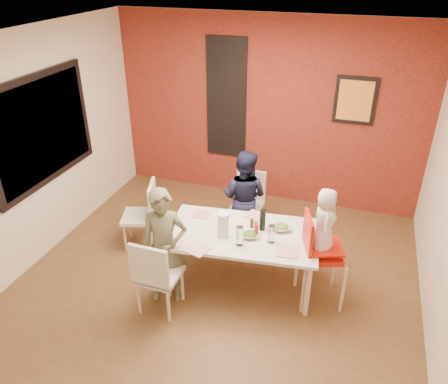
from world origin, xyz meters
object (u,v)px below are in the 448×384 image
(chair_far, at_px, (249,199))
(wine_bottle, at_px, (263,220))
(child_near, at_px, (165,247))
(dining_table, at_px, (242,237))
(child_far, at_px, (244,197))
(chair_near, at_px, (155,274))
(high_chair, at_px, (318,251))
(toddler, at_px, (324,222))
(chair_left, at_px, (145,212))
(paper_towel_roll, at_px, (223,225))

(chair_far, bearing_deg, wine_bottle, -65.92)
(child_near, bearing_deg, dining_table, 13.33)
(child_far, bearing_deg, chair_near, 80.05)
(high_chair, relative_size, toddler, 1.45)
(chair_left, height_order, child_near, child_near)
(toddler, bearing_deg, chair_near, 103.82)
(chair_far, xyz_separation_m, wine_bottle, (0.41, -0.96, 0.33))
(chair_near, xyz_separation_m, wine_bottle, (0.89, 0.87, 0.31))
(paper_towel_roll, bearing_deg, chair_left, 159.37)
(chair_far, height_order, toddler, toddler)
(chair_left, xyz_separation_m, child_far, (1.15, 0.52, 0.14))
(child_far, bearing_deg, toddler, 148.63)
(dining_table, height_order, chair_left, chair_left)
(child_near, bearing_deg, paper_towel_roll, 14.18)
(high_chair, bearing_deg, chair_far, 24.29)
(chair_left, bearing_deg, dining_table, 58.47)
(child_far, xyz_separation_m, wine_bottle, (0.42, -0.72, 0.17))
(chair_far, bearing_deg, high_chair, -45.68)
(dining_table, relative_size, child_far, 1.37)
(chair_near, distance_m, high_chair, 1.70)
(dining_table, xyz_separation_m, chair_far, (-0.23, 1.09, -0.14))
(chair_near, xyz_separation_m, chair_far, (0.48, 1.82, -0.02))
(high_chair, xyz_separation_m, paper_towel_roll, (-1.01, -0.11, 0.18))
(chair_far, height_order, high_chair, high_chair)
(chair_far, xyz_separation_m, child_near, (-0.48, -1.58, 0.19))
(dining_table, bearing_deg, paper_towel_roll, -147.53)
(dining_table, relative_size, paper_towel_roll, 6.26)
(chair_near, relative_size, chair_far, 1.05)
(high_chair, relative_size, wine_bottle, 4.28)
(child_near, bearing_deg, chair_far, 51.59)
(chair_near, bearing_deg, chair_far, -103.67)
(chair_near, height_order, chair_far, chair_near)
(chair_far, xyz_separation_m, paper_towel_roll, (0.04, -1.21, 0.34))
(dining_table, bearing_deg, toddler, 0.27)
(child_near, xyz_separation_m, paper_towel_roll, (0.52, 0.38, 0.16))
(chair_far, bearing_deg, chair_near, -104.04)
(child_far, bearing_deg, child_near, 77.32)
(wine_bottle, relative_size, paper_towel_roll, 0.90)
(chair_left, distance_m, child_near, 1.08)
(dining_table, height_order, child_far, child_far)
(chair_left, bearing_deg, chair_far, 105.34)
(high_chair, bearing_deg, toddler, -77.93)
(chair_near, distance_m, chair_far, 1.89)
(chair_near, distance_m, child_near, 0.29)
(chair_near, bearing_deg, paper_towel_roll, -129.23)
(dining_table, bearing_deg, child_near, -145.05)
(child_far, height_order, toddler, toddler)
(paper_towel_roll, bearing_deg, child_near, -144.21)
(child_near, height_order, toddler, toddler)
(child_far, bearing_deg, wine_bottle, 126.77)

